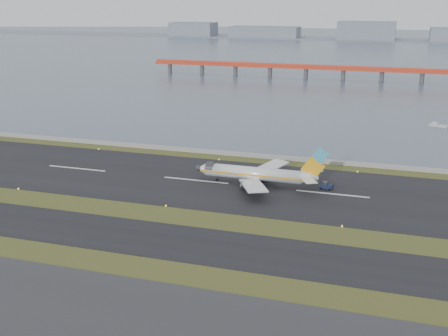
{
  "coord_description": "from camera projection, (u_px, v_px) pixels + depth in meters",
  "views": [
    {
      "loc": [
        55.0,
        -117.69,
        52.23
      ],
      "look_at": [
        11.25,
        22.0,
        7.27
      ],
      "focal_mm": 45.0,
      "sensor_mm": 36.0,
      "label": 1
    }
  ],
  "objects": [
    {
      "name": "far_shoreline",
      "position": [
        369.0,
        35.0,
        698.31
      ],
      "size": [
        1400.0,
        80.0,
        60.5
      ],
      "color": "gray",
      "rests_on": "ground"
    },
    {
      "name": "runway_strip",
      "position": [
        196.0,
        180.0,
        165.76
      ],
      "size": [
        1000.0,
        45.0,
        0.1
      ],
      "primitive_type": "cube",
      "color": "black",
      "rests_on": "ground"
    },
    {
      "name": "ground",
      "position": [
        154.0,
        217.0,
        138.4
      ],
      "size": [
        1000.0,
        1000.0,
        0.0
      ],
      "primitive_type": "plane",
      "color": "#2F4017",
      "rests_on": "ground"
    },
    {
      "name": "pushback_tug",
      "position": [
        326.0,
        186.0,
        157.89
      ],
      "size": [
        3.63,
        2.4,
        2.19
      ],
      "rotation": [
        0.0,
        0.0,
        -0.12
      ],
      "color": "#151E3A",
      "rests_on": "ground"
    },
    {
      "name": "bay_water",
      "position": [
        345.0,
        51.0,
        558.03
      ],
      "size": [
        1400.0,
        800.0,
        1.3
      ],
      "primitive_type": "cube",
      "color": "#4B596B",
      "rests_on": "ground"
    },
    {
      "name": "taxiway_strip",
      "position": [
        132.0,
        236.0,
        127.44
      ],
      "size": [
        1000.0,
        18.0,
        0.1
      ],
      "primitive_type": "cube",
      "color": "black",
      "rests_on": "ground"
    },
    {
      "name": "seawall",
      "position": [
        226.0,
        153.0,
        192.99
      ],
      "size": [
        1000.0,
        2.5,
        1.0
      ],
      "primitive_type": "cube",
      "color": "#969590",
      "rests_on": "ground"
    },
    {
      "name": "airliner",
      "position": [
        258.0,
        174.0,
        160.56
      ],
      "size": [
        38.52,
        32.89,
        12.8
      ],
      "color": "white",
      "rests_on": "ground"
    },
    {
      "name": "workboat_near",
      "position": [
        438.0,
        125.0,
        233.93
      ],
      "size": [
        7.97,
        5.17,
        1.86
      ],
      "rotation": [
        0.0,
        0.0,
        -0.4
      ],
      "color": "#B9B9BD",
      "rests_on": "ground"
    },
    {
      "name": "red_pier",
      "position": [
        343.0,
        69.0,
        358.61
      ],
      "size": [
        260.0,
        5.0,
        10.2
      ],
      "color": "red",
      "rests_on": "ground"
    }
  ]
}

